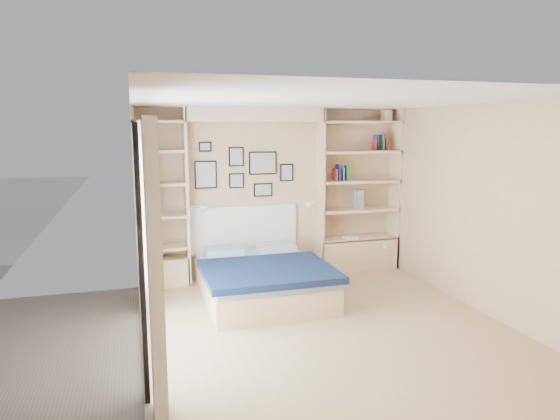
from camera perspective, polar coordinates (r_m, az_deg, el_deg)
name	(u,v)px	position (r m, az deg, el deg)	size (l,w,h in m)	color
ground	(326,327)	(5.78, 5.28, -13.22)	(4.50, 4.50, 0.00)	tan
room_shell	(259,213)	(6.76, -2.39, -0.33)	(4.50, 4.50, 4.50)	tan
bed	(261,278)	(6.63, -2.14, -7.75)	(1.61, 2.05, 1.07)	beige
photo_gallery	(243,170)	(7.36, -4.26, 4.58)	(1.48, 0.02, 0.82)	black
reading_lamps	(257,206)	(7.24, -2.66, 0.50)	(1.92, 0.12, 0.15)	silver
shelf_decor	(343,164)	(7.68, 7.26, 5.20)	(3.63, 0.23, 2.03)	#A51E1E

